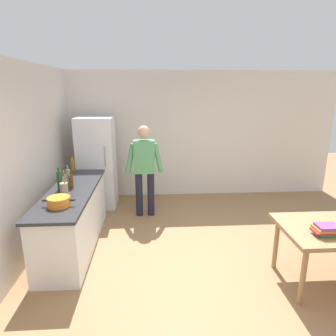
{
  "coord_description": "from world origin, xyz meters",
  "views": [
    {
      "loc": [
        -0.84,
        -3.3,
        2.32
      ],
      "look_at": [
        -0.55,
        1.39,
        1.04
      ],
      "focal_mm": 31.14,
      "sensor_mm": 36.0,
      "label": 1
    }
  ],
  "objects": [
    {
      "name": "person",
      "position": [
        -0.95,
        1.85,
        0.98
      ],
      "size": [
        0.7,
        0.22,
        1.7
      ],
      "color": "#1E1E2D",
      "rests_on": "ground_plane"
    },
    {
      "name": "cooking_pot",
      "position": [
        -1.99,
        0.18,
        0.96
      ],
      "size": [
        0.4,
        0.28,
        0.12
      ],
      "color": "orange",
      "rests_on": "kitchen_counter"
    },
    {
      "name": "kitchen_counter",
      "position": [
        -2.0,
        0.8,
        0.45
      ],
      "size": [
        0.64,
        2.2,
        0.9
      ],
      "color": "white",
      "rests_on": "ground_plane"
    },
    {
      "name": "refrigerator",
      "position": [
        -1.9,
        2.4,
        0.9
      ],
      "size": [
        0.7,
        0.67,
        1.8
      ],
      "color": "white",
      "rests_on": "ground_plane"
    },
    {
      "name": "bottle_beer_brown",
      "position": [
        -2.01,
        0.88,
        1.01
      ],
      "size": [
        0.06,
        0.06,
        0.26
      ],
      "color": "#5B3314",
      "rests_on": "kitchen_counter"
    },
    {
      "name": "bottle_wine_green",
      "position": [
        -2.16,
        0.82,
        1.05
      ],
      "size": [
        0.08,
        0.08,
        0.34
      ],
      "color": "#1E5123",
      "rests_on": "kitchen_counter"
    },
    {
      "name": "utensil_jar",
      "position": [
        -2.07,
        0.69,
        0.98
      ],
      "size": [
        0.11,
        0.11,
        0.32
      ],
      "color": "tan",
      "rests_on": "kitchen_counter"
    },
    {
      "name": "ground_plane",
      "position": [
        0.0,
        0.0,
        0.0
      ],
      "size": [
        14.0,
        14.0,
        0.0
      ],
      "primitive_type": "plane",
      "color": "#936D47"
    },
    {
      "name": "book_stack",
      "position": [
        1.1,
        -0.48,
        0.82
      ],
      "size": [
        0.27,
        0.2,
        0.12
      ],
      "color": "#387A47",
      "rests_on": "dining_table"
    },
    {
      "name": "bottle_oil_amber",
      "position": [
        -2.23,
        1.81,
        1.02
      ],
      "size": [
        0.06,
        0.06,
        0.28
      ],
      "color": "#996619",
      "rests_on": "kitchen_counter"
    },
    {
      "name": "bottle_vinegar_tall",
      "position": [
        -2.07,
        0.97,
        1.04
      ],
      "size": [
        0.06,
        0.06,
        0.32
      ],
      "color": "gray",
      "rests_on": "kitchen_counter"
    },
    {
      "name": "wall_back",
      "position": [
        0.0,
        3.0,
        1.35
      ],
      "size": [
        6.4,
        0.12,
        2.7
      ],
      "primitive_type": "cube",
      "color": "silver",
      "rests_on": "ground_plane"
    },
    {
      "name": "wall_left",
      "position": [
        -2.6,
        0.2,
        1.35
      ],
      "size": [
        0.12,
        5.6,
        2.7
      ],
      "primitive_type": "cube",
      "color": "silver",
      "rests_on": "ground_plane"
    }
  ]
}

